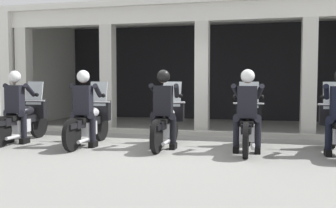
% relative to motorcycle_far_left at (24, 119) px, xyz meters
% --- Properties ---
extents(ground_plane, '(80.00, 80.00, 0.00)m').
position_rel_motorcycle_far_left_xyz_m(ground_plane, '(3.29, 3.14, -0.50)').
color(ground_plane, gray).
extents(station_building, '(11.55, 4.32, 3.48)m').
position_rel_motorcycle_far_left_xyz_m(station_building, '(3.69, 4.51, 1.70)').
color(station_building, black).
rests_on(station_building, ground).
extents(kerb_strip, '(11.05, 0.24, 0.12)m').
position_rel_motorcycle_far_left_xyz_m(kerb_strip, '(3.69, 1.81, -0.44)').
color(kerb_strip, '#B7B5AD').
rests_on(kerb_strip, ground).
extents(motorcycle_far_left, '(0.62, 2.04, 1.35)m').
position_rel_motorcycle_far_left_xyz_m(motorcycle_far_left, '(0.00, 0.00, 0.00)').
color(motorcycle_far_left, black).
rests_on(motorcycle_far_left, ground).
extents(police_officer_far_left, '(0.63, 0.61, 1.58)m').
position_rel_motorcycle_far_left_xyz_m(police_officer_far_left, '(-0.00, -0.28, 0.44)').
color(police_officer_far_left, black).
rests_on(police_officer_far_left, ground).
extents(motorcycle_left, '(0.62, 2.04, 1.35)m').
position_rel_motorcycle_far_left_xyz_m(motorcycle_left, '(1.65, -0.07, 0.00)').
color(motorcycle_left, black).
rests_on(motorcycle_left, ground).
extents(police_officer_left, '(0.63, 0.61, 1.58)m').
position_rel_motorcycle_far_left_xyz_m(police_officer_left, '(1.65, -0.35, 0.44)').
color(police_officer_left, black).
rests_on(police_officer_left, ground).
extents(motorcycle_center, '(0.62, 2.04, 1.35)m').
position_rel_motorcycle_far_left_xyz_m(motorcycle_center, '(3.29, 0.12, 0.00)').
color(motorcycle_center, black).
rests_on(motorcycle_center, ground).
extents(police_officer_center, '(0.63, 0.61, 1.58)m').
position_rel_motorcycle_far_left_xyz_m(police_officer_center, '(3.29, -0.17, 0.44)').
color(police_officer_center, black).
rests_on(police_officer_center, ground).
extents(motorcycle_right, '(0.62, 2.04, 1.35)m').
position_rel_motorcycle_far_left_xyz_m(motorcycle_right, '(4.94, 0.06, 0.00)').
color(motorcycle_right, black).
rests_on(motorcycle_right, ground).
extents(police_officer_right, '(0.63, 0.61, 1.58)m').
position_rel_motorcycle_far_left_xyz_m(police_officer_right, '(4.94, -0.23, 0.44)').
color(police_officer_right, black).
rests_on(police_officer_right, ground).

